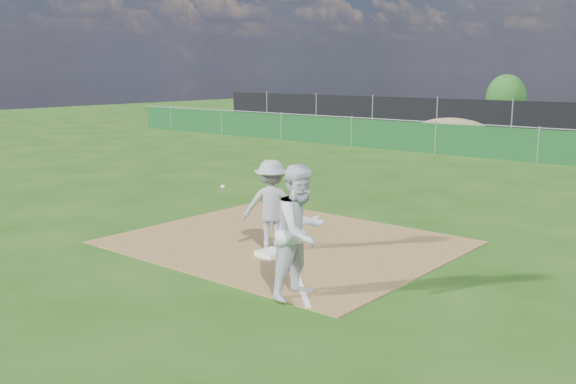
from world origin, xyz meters
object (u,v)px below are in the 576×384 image
(play_at_first, at_px, (272,205))
(car_left, at_px, (534,117))
(tree_left, at_px, (506,97))
(first_base, at_px, (271,253))
(runner, at_px, (301,232))

(play_at_first, height_order, car_left, play_at_first)
(play_at_first, relative_size, tree_left, 0.69)
(first_base, bearing_deg, tree_left, 104.73)
(play_at_first, bearing_deg, first_base, -50.45)
(first_base, relative_size, car_left, 0.10)
(first_base, bearing_deg, runner, -36.90)
(play_at_first, height_order, tree_left, tree_left)
(runner, xyz_separation_m, tree_left, (-10.35, 34.27, 0.56))
(first_base, height_order, car_left, car_left)
(play_at_first, bearing_deg, runner, -39.12)
(runner, relative_size, tree_left, 0.65)
(runner, height_order, car_left, runner)
(play_at_first, relative_size, runner, 1.05)
(tree_left, bearing_deg, car_left, -53.94)
(first_base, relative_size, play_at_first, 0.21)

